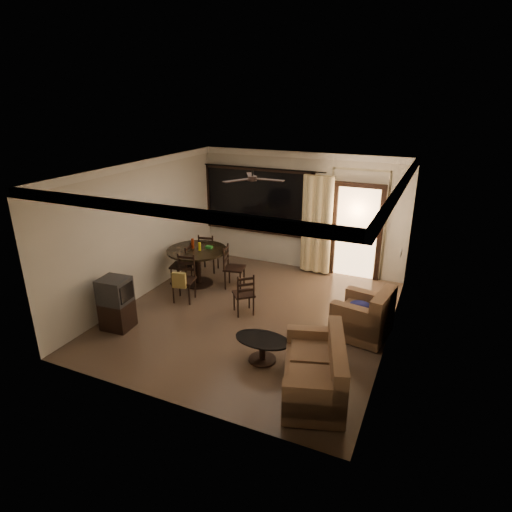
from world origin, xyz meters
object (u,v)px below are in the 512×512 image
at_px(dining_chair_north, 209,260).
at_px(dining_chair_east, 234,275).
at_px(sofa, 318,373).
at_px(coffee_table, 262,346).
at_px(dining_chair_west, 182,273).
at_px(side_chair, 244,301).
at_px(dining_chair_south, 184,287).
at_px(armchair, 365,317).
at_px(tv_cabinet, 116,303).
at_px(dining_table, 197,257).

bearing_deg(dining_chair_north, dining_chair_east, 136.76).
distance_m(dining_chair_east, dining_chair_north, 1.15).
bearing_deg(sofa, coffee_table, 140.94).
distance_m(dining_chair_west, side_chair, 1.96).
height_order(dining_chair_south, coffee_table, dining_chair_south).
bearing_deg(armchair, tv_cabinet, -150.56).
xyz_separation_m(dining_table, coffee_table, (2.49, -2.15, -0.38)).
distance_m(dining_chair_west, dining_chair_east, 1.18).
relative_size(dining_chair_south, dining_chair_north, 1.00).
relative_size(tv_cabinet, sofa, 0.57).
bearing_deg(dining_chair_south, tv_cabinet, -121.06).
height_order(dining_chair_south, armchair, dining_chair_south).
bearing_deg(sofa, dining_chair_north, 120.42).
relative_size(sofa, armchair, 1.70).
distance_m(dining_chair_south, tv_cabinet, 1.52).
relative_size(dining_chair_east, sofa, 0.56).
relative_size(dining_chair_east, dining_chair_south, 1.00).
distance_m(dining_chair_north, sofa, 4.96).
distance_m(dining_chair_east, sofa, 3.84).
distance_m(dining_table, coffee_table, 3.32).
bearing_deg(dining_chair_east, coffee_table, -156.13).
relative_size(dining_chair_west, coffee_table, 1.05).
bearing_deg(dining_chair_west, dining_chair_east, 95.20).
bearing_deg(tv_cabinet, coffee_table, -2.74).
distance_m(dining_chair_west, tv_cabinet, 2.10).
xyz_separation_m(dining_chair_north, armchair, (4.00, -1.50, 0.08)).
height_order(dining_chair_west, dining_chair_south, same).
xyz_separation_m(dining_chair_east, coffee_table, (1.68, -2.32, -0.02)).
bearing_deg(dining_chair_east, tv_cabinet, 143.08).
relative_size(dining_chair_east, side_chair, 1.11).
xyz_separation_m(dining_chair_east, side_chair, (0.72, -1.01, -0.03)).
bearing_deg(dining_chair_south, dining_table, 89.91).
height_order(dining_chair_east, coffee_table, dining_chair_east).
distance_m(dining_table, dining_chair_north, 0.87).
bearing_deg(dining_chair_south, dining_chair_east, 45.70).
relative_size(sofa, side_chair, 1.99).
xyz_separation_m(sofa, coffee_table, (-1.02, 0.40, -0.06)).
bearing_deg(dining_chair_east, sofa, -147.24).
relative_size(dining_table, dining_chair_north, 1.39).
relative_size(dining_chair_east, armchair, 0.94).
bearing_deg(dining_chair_east, dining_table, 89.94).
height_order(tv_cabinet, armchair, tv_cabinet).
bearing_deg(sofa, dining_chair_east, 117.21).
bearing_deg(dining_chair_south, dining_chair_west, 113.99).
xyz_separation_m(dining_chair_west, coffee_table, (2.80, -1.97, -0.02)).
bearing_deg(tv_cabinet, sofa, -9.39).
relative_size(dining_chair_west, dining_chair_north, 1.00).
xyz_separation_m(dining_chair_south, tv_cabinet, (-0.49, -1.42, 0.18)).
bearing_deg(tv_cabinet, armchair, 15.15).
xyz_separation_m(armchair, side_chair, (-2.30, -0.10, -0.11)).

